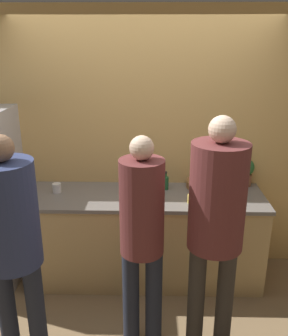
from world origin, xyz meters
name	(u,v)px	position (x,y,z in m)	size (l,w,h in m)	color
ground_plane	(144,299)	(0.00, 0.00, 0.00)	(14.00, 14.00, 0.00)	#8C704C
wall_back	(145,143)	(0.00, 0.74, 1.30)	(5.20, 0.06, 2.60)	#E0B266
counter	(145,236)	(0.00, 0.39, 0.45)	(2.27, 0.72, 0.89)	tan
person_left	(11,233)	(-0.87, -0.69, 1.07)	(0.39, 0.39, 1.75)	#232838
person_center	(142,230)	(0.00, -0.48, 0.99)	(0.32, 0.32, 1.69)	#232838
person_right	(216,215)	(0.52, -0.50, 1.13)	(0.40, 0.40, 1.83)	#38332D
fruit_bowl	(205,184)	(0.60, 0.59, 0.93)	(0.37, 0.37, 0.11)	brown
utensil_crock	(142,178)	(-0.03, 0.64, 0.97)	(0.09, 0.09, 0.30)	#3D424C
bottle_green	(165,182)	(0.20, 0.54, 0.96)	(0.07, 0.07, 0.18)	#236033
cup_yellow	(193,199)	(0.44, 0.21, 0.93)	(0.09, 0.09, 0.08)	gold
cup_white	(57,188)	(-0.85, 0.43, 0.94)	(0.08, 0.08, 0.09)	white
potted_plant	(245,171)	(1.00, 0.66, 1.04)	(0.17, 0.17, 0.28)	#9E6042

